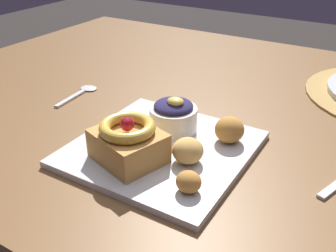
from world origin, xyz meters
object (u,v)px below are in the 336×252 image
Objects in this scene: fritter_back at (188,151)px; fritter_front at (189,182)px; fritter_middle at (229,130)px; berry_ramekin at (173,116)px; spoon at (81,92)px; cake_slice at (128,141)px; front_plate at (162,149)px.

fritter_front is at bearing -60.56° from fritter_back.
fritter_middle is 0.10m from fritter_back.
fritter_back is (-0.03, -0.09, -0.00)m from fritter_middle.
berry_ramekin is 0.28m from spoon.
spoon is (-0.27, 0.06, -0.04)m from berry_ramekin.
front_plate is at bearing 69.80° from cake_slice.
cake_slice is at bearing -95.69° from berry_ramekin.
fritter_middle is 1.02× the size of fritter_back.
fritter_middle is (-0.01, 0.15, 0.01)m from fritter_front.
fritter_middle is at bearing 71.61° from fritter_back.
cake_slice reaches higher than front_plate.
berry_ramekin is 0.10m from fritter_middle.
berry_ramekin reaches higher than fritter_middle.
fritter_back reaches higher than front_plate.
cake_slice is 0.12m from fritter_front.
berry_ramekin is at bearing -106.23° from spoon.
front_plate is 0.08m from cake_slice.
front_plate is 0.13m from fritter_front.
cake_slice is 1.47× the size of berry_ramekin.
spoon is at bearing 168.26° from berry_ramekin.
fritter_back reaches higher than fritter_front.
fritter_middle reaches higher than fritter_back.
front_plate is 2.20× the size of spoon.
fritter_back is (-0.04, 0.06, 0.00)m from fritter_front.
spoon is (-0.34, 0.13, -0.03)m from fritter_back.
cake_slice reaches higher than fritter_back.
spoon is (-0.37, 0.04, -0.03)m from fritter_middle.
fritter_front is (0.12, -0.02, -0.02)m from cake_slice.
front_plate is 0.07m from fritter_back.
front_plate is 2.24× the size of cake_slice.
berry_ramekin is at bearing 84.31° from cake_slice.
front_plate is 0.30m from spoon.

